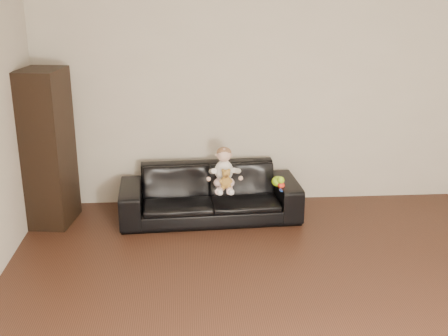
{
  "coord_description": "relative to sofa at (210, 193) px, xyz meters",
  "views": [
    {
      "loc": [
        -0.88,
        -3.3,
        2.39
      ],
      "look_at": [
        -0.5,
        2.16,
        0.58
      ],
      "focal_mm": 45.0,
      "sensor_mm": 36.0,
      "label": 1
    }
  ],
  "objects": [
    {
      "name": "cabinet",
      "position": [
        -1.64,
        0.01,
        0.53
      ],
      "size": [
        0.47,
        0.6,
        1.6
      ],
      "primitive_type": "cube",
      "rotation": [
        0.0,
        0.0,
        -0.14
      ],
      "color": "black",
      "rests_on": "floor"
    },
    {
      "name": "toy_green",
      "position": [
        0.71,
        -0.07,
        0.14
      ],
      "size": [
        0.14,
        0.16,
        0.11
      ],
      "primitive_type": "ellipsoid",
      "rotation": [
        0.0,
        0.0,
        0.05
      ],
      "color": "#A0E41A",
      "rests_on": "sofa"
    },
    {
      "name": "teddy_bear",
      "position": [
        0.15,
        -0.24,
        0.24
      ],
      "size": [
        0.12,
        0.12,
        0.2
      ],
      "rotation": [
        0.0,
        0.0,
        -0.08
      ],
      "color": "#AA7B30",
      "rests_on": "sofa"
    },
    {
      "name": "baby",
      "position": [
        0.14,
        -0.1,
        0.28
      ],
      "size": [
        0.32,
        0.39,
        0.44
      ],
      "rotation": [
        0.0,
        0.0,
        -0.18
      ],
      "color": "#FED6D7",
      "rests_on": "sofa"
    },
    {
      "name": "toy_blue_disc",
      "position": [
        0.75,
        -0.21,
        0.09
      ],
      "size": [
        0.11,
        0.11,
        0.01
      ],
      "primitive_type": "cylinder",
      "rotation": [
        0.0,
        0.0,
        -0.26
      ],
      "color": "blue",
      "rests_on": "sofa"
    },
    {
      "name": "shelf_item",
      "position": [
        -1.62,
        0.01,
        0.89
      ],
      "size": [
        0.21,
        0.27,
        0.28
      ],
      "primitive_type": "cube",
      "rotation": [
        0.0,
        0.0,
        -0.14
      ],
      "color": "silver",
      "rests_on": "cabinet"
    },
    {
      "name": "wall_back",
      "position": [
        0.64,
        0.5,
        1.03
      ],
      "size": [
        5.0,
        0.0,
        5.0
      ],
      "primitive_type": "plane",
      "rotation": [
        1.57,
        0.0,
        0.0
      ],
      "color": "beige",
      "rests_on": "ground"
    },
    {
      "name": "toy_rattle",
      "position": [
        0.74,
        -0.15,
        0.12
      ],
      "size": [
        0.08,
        0.08,
        0.07
      ],
      "primitive_type": "sphere",
      "rotation": [
        0.0,
        0.0,
        0.12
      ],
      "color": "red",
      "rests_on": "sofa"
    },
    {
      "name": "sofa",
      "position": [
        0.0,
        0.0,
        0.0
      ],
      "size": [
        1.91,
        0.83,
        0.55
      ],
      "primitive_type": "imported",
      "rotation": [
        0.0,
        0.0,
        0.05
      ],
      "color": "black",
      "rests_on": "floor"
    }
  ]
}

